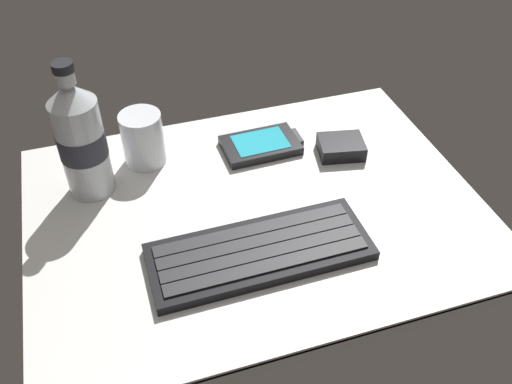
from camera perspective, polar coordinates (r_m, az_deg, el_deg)
name	(u,v)px	position (r cm, az deg, el deg)	size (l,w,h in cm)	color
ground_plane	(256,214)	(80.98, 0.05, -2.21)	(64.00, 48.00, 2.80)	silver
keyboard	(260,251)	(73.48, 0.39, -6.03)	(29.07, 11.19, 1.70)	black
handheld_device	(261,145)	(90.65, 0.54, 4.79)	(12.95, 7.93, 1.50)	black
juice_cup	(143,141)	(87.97, -11.38, 5.14)	(6.40, 6.40, 8.50)	silver
water_bottle	(81,139)	(81.58, -17.33, 5.12)	(6.73, 6.73, 20.80)	silver
charger_block	(341,147)	(90.45, 8.62, 4.54)	(7.00, 5.60, 2.40)	black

